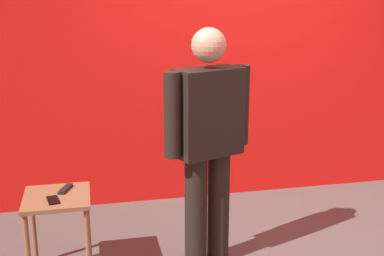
{
  "coord_description": "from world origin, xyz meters",
  "views": [
    {
      "loc": [
        -1.32,
        -2.96,
        2.0
      ],
      "look_at": [
        -0.57,
        0.55,
        0.99
      ],
      "focal_mm": 46.49,
      "sensor_mm": 36.0,
      "label": 1
    }
  ],
  "objects_px": {
    "side_table": "(58,211)",
    "standing_person": "(208,138)",
    "cell_phone": "(53,200)",
    "tv_remote": "(65,189)"
  },
  "relations": [
    {
      "from": "side_table",
      "to": "standing_person",
      "type": "bearing_deg",
      "value": -3.16
    },
    {
      "from": "side_table",
      "to": "cell_phone",
      "type": "height_order",
      "value": "cell_phone"
    },
    {
      "from": "cell_phone",
      "to": "standing_person",
      "type": "bearing_deg",
      "value": -10.91
    },
    {
      "from": "standing_person",
      "to": "side_table",
      "type": "relative_size",
      "value": 2.85
    },
    {
      "from": "standing_person",
      "to": "side_table",
      "type": "height_order",
      "value": "standing_person"
    },
    {
      "from": "standing_person",
      "to": "tv_remote",
      "type": "distance_m",
      "value": 1.08
    },
    {
      "from": "tv_remote",
      "to": "cell_phone",
      "type": "bearing_deg",
      "value": -92.69
    },
    {
      "from": "standing_person",
      "to": "tv_remote",
      "type": "xyz_separation_m",
      "value": [
        -1.01,
        0.15,
        -0.36
      ]
    },
    {
      "from": "side_table",
      "to": "cell_phone",
      "type": "bearing_deg",
      "value": -103.25
    },
    {
      "from": "standing_person",
      "to": "side_table",
      "type": "bearing_deg",
      "value": 176.84
    }
  ]
}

